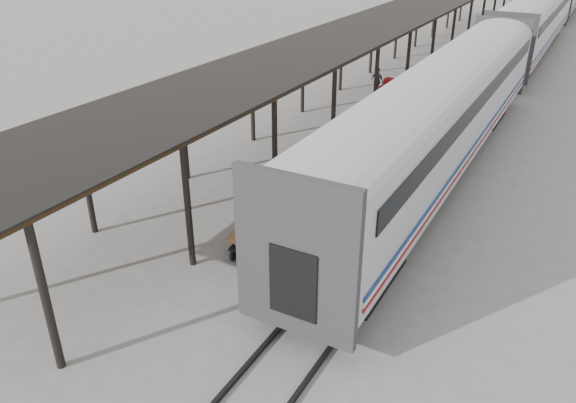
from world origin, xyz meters
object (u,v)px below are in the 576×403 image
at_px(baggage_cart, 260,230).
at_px(pedestrian, 377,81).
at_px(luggage_tug, 389,91).
at_px(porter, 255,210).

distance_m(baggage_cart, pedestrian, 18.67).
distance_m(luggage_tug, pedestrian, 1.45).
xyz_separation_m(baggage_cart, pedestrian, (-3.11, 18.41, 0.15)).
bearing_deg(porter, baggage_cart, 32.21).
height_order(baggage_cart, luggage_tug, luggage_tug).
bearing_deg(baggage_cart, porter, -78.45).
bearing_deg(porter, pedestrian, 21.17).
xyz_separation_m(baggage_cart, luggage_tug, (-2.03, 17.46, -0.09)).
height_order(luggage_tug, porter, porter).
height_order(porter, pedestrian, porter).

